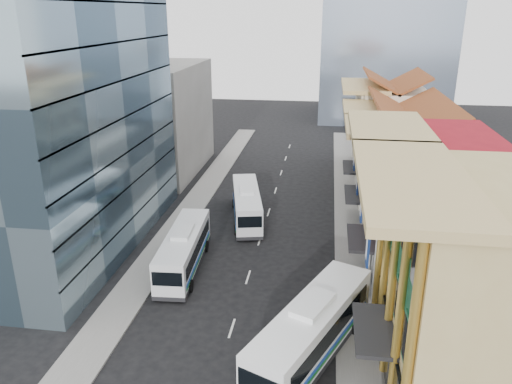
% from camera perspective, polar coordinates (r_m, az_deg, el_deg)
% --- Properties ---
extents(sidewalk_right, '(3.00, 90.00, 0.15)m').
position_cam_1_polar(sidewalk_right, '(46.89, 10.83, -5.99)').
color(sidewalk_right, slate).
rests_on(sidewalk_right, ground).
extents(sidewalk_left, '(3.00, 90.00, 0.15)m').
position_cam_1_polar(sidewalk_left, '(48.93, -9.52, -4.76)').
color(sidewalk_left, slate).
rests_on(sidewalk_left, ground).
extents(shophouse_tan, '(8.00, 14.00, 12.00)m').
position_cam_1_polar(shophouse_tan, '(30.14, 23.39, -10.23)').
color(shophouse_tan, tan).
rests_on(shophouse_tan, ground).
extents(shophouse_red, '(8.00, 10.00, 12.00)m').
position_cam_1_polar(shophouse_red, '(40.71, 19.37, -1.81)').
color(shophouse_red, maroon).
rests_on(shophouse_red, ground).
extents(shophouse_cream_near, '(8.00, 9.00, 10.00)m').
position_cam_1_polar(shophouse_cream_near, '(49.84, 17.34, 1.14)').
color(shophouse_cream_near, beige).
rests_on(shophouse_cream_near, ground).
extents(shophouse_cream_mid, '(8.00, 9.00, 10.00)m').
position_cam_1_polar(shophouse_cream_mid, '(58.35, 16.10, 3.97)').
color(shophouse_cream_mid, beige).
rests_on(shophouse_cream_mid, ground).
extents(shophouse_cream_far, '(8.00, 12.00, 11.00)m').
position_cam_1_polar(shophouse_cream_far, '(68.34, 15.07, 6.78)').
color(shophouse_cream_far, beige).
rests_on(shophouse_cream_far, ground).
extents(office_tower, '(12.00, 26.00, 30.00)m').
position_cam_1_polar(office_tower, '(45.63, -22.24, 11.84)').
color(office_tower, '#435A6B').
rests_on(office_tower, ground).
extents(office_block_far, '(10.00, 18.00, 14.00)m').
position_cam_1_polar(office_block_far, '(67.22, -10.94, 8.20)').
color(office_block_far, gray).
rests_on(office_block_far, ground).
extents(bus_left_near, '(3.27, 11.20, 3.55)m').
position_cam_1_polar(bus_left_near, '(41.96, -8.26, -6.48)').
color(bus_left_near, silver).
rests_on(bus_left_near, ground).
extents(bus_left_far, '(4.87, 11.36, 3.55)m').
position_cam_1_polar(bus_left_far, '(51.05, -1.07, -1.33)').
color(bus_left_far, silver).
rests_on(bus_left_far, ground).
extents(bus_right, '(7.70, 12.59, 4.00)m').
position_cam_1_polar(bus_right, '(31.82, 6.42, -15.34)').
color(bus_right, white).
rests_on(bus_right, ground).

